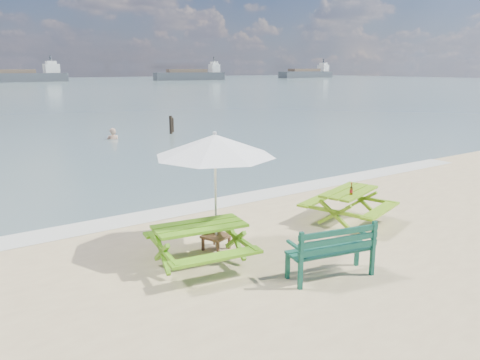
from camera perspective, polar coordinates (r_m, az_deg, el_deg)
foam_strip at (r=11.92m, az=-6.56°, el=-3.50°), size 22.00×0.90×0.01m
picnic_table_left at (r=8.50m, az=-4.90°, el=-8.01°), size 1.86×2.01×0.77m
picnic_table_right at (r=11.00m, az=13.08°, el=-3.26°), size 2.09×2.21×0.77m
park_bench at (r=8.21m, az=10.93°, el=-9.64°), size 1.58×0.81×0.93m
side_table at (r=9.26m, az=-2.92°, el=-7.55°), size 0.59×0.59×0.30m
patio_umbrella at (r=8.75m, az=-3.07°, el=4.22°), size 2.97×2.97×2.28m
beer_bottle at (r=10.51m, az=13.40°, el=-1.29°), size 0.07×0.07×0.27m
swimmer at (r=24.32m, az=-15.18°, el=4.04°), size 0.76×0.62×1.80m
mooring_pilings at (r=25.77m, az=-8.34°, el=6.45°), size 0.55×0.75×1.18m
cargo_ships at (r=132.31m, az=-14.58°, el=12.17°), size 140.07×23.80×4.40m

